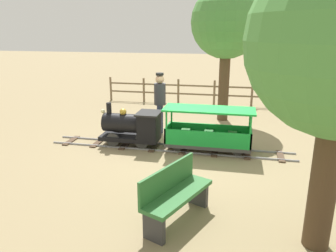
{
  "coord_description": "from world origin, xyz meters",
  "views": [
    {
      "loc": [
        -7.01,
        -1.05,
        2.69
      ],
      "look_at": [
        0.0,
        0.45,
        0.55
      ],
      "focal_mm": 34.9,
      "sensor_mm": 36.0,
      "label": 1
    }
  ],
  "objects_px": {
    "locomotive": "(133,126)",
    "passenger_car": "(208,134)",
    "conductor_person": "(160,99)",
    "oak_tree_far": "(227,24)",
    "park_bench": "(175,194)"
  },
  "relations": [
    {
      "from": "locomotive",
      "to": "passenger_car",
      "type": "height_order",
      "value": "locomotive"
    },
    {
      "from": "locomotive",
      "to": "conductor_person",
      "type": "xyz_separation_m",
      "value": [
        1.05,
        -0.41,
        0.47
      ]
    },
    {
      "from": "oak_tree_far",
      "to": "passenger_car",
      "type": "bearing_deg",
      "value": 176.38
    },
    {
      "from": "conductor_person",
      "to": "passenger_car",
      "type": "bearing_deg",
      "value": -127.51
    },
    {
      "from": "locomotive",
      "to": "oak_tree_far",
      "type": "bearing_deg",
      "value": -34.51
    },
    {
      "from": "locomotive",
      "to": "conductor_person",
      "type": "bearing_deg",
      "value": -21.23
    },
    {
      "from": "conductor_person",
      "to": "park_bench",
      "type": "bearing_deg",
      "value": -163.52
    },
    {
      "from": "conductor_person",
      "to": "park_bench",
      "type": "xyz_separation_m",
      "value": [
        -3.93,
        -1.16,
        -0.54
      ]
    },
    {
      "from": "passenger_car",
      "to": "locomotive",
      "type": "bearing_deg",
      "value": 90.0
    },
    {
      "from": "passenger_car",
      "to": "park_bench",
      "type": "height_order",
      "value": "passenger_car"
    },
    {
      "from": "locomotive",
      "to": "passenger_car",
      "type": "distance_m",
      "value": 1.77
    },
    {
      "from": "conductor_person",
      "to": "locomotive",
      "type": "bearing_deg",
      "value": 158.77
    },
    {
      "from": "locomotive",
      "to": "passenger_car",
      "type": "xyz_separation_m",
      "value": [
        0.0,
        -1.77,
        -0.06
      ]
    },
    {
      "from": "conductor_person",
      "to": "park_bench",
      "type": "distance_m",
      "value": 4.13
    },
    {
      "from": "conductor_person",
      "to": "oak_tree_far",
      "type": "xyz_separation_m",
      "value": [
        1.79,
        -1.54,
        1.87
      ]
    }
  ]
}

